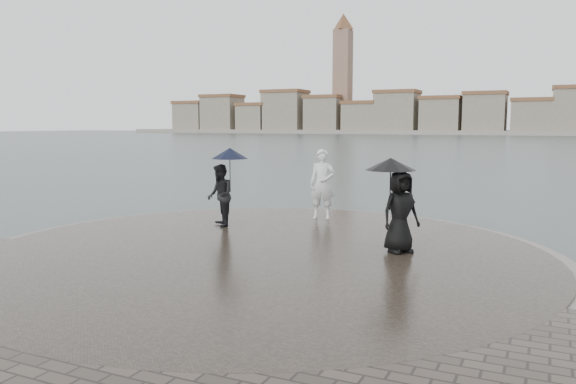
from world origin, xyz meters
The scene contains 7 objects.
ground centered at (0.00, 0.00, 0.00)m, with size 400.00×400.00×0.00m, color #2B3835.
kerb_ring centered at (0.00, 3.50, 0.16)m, with size 12.50×12.50×0.32m, color gray.
quay_tip centered at (0.00, 3.50, 0.18)m, with size 11.90×11.90×0.36m, color #2D261E.
statue centered at (-0.33, 7.76, 1.34)m, with size 0.71×0.47×1.95m, color white.
visitor_left centered at (-2.21, 5.51, 1.44)m, with size 1.22×1.08×2.04m.
visitor_right centered at (2.62, 4.54, 1.48)m, with size 1.26×1.12×1.95m.
far_skyline centered at (-6.29, 160.71, 5.61)m, with size 260.00×20.00×37.00m.
Camera 1 is at (5.45, -6.80, 3.01)m, focal length 35.00 mm.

